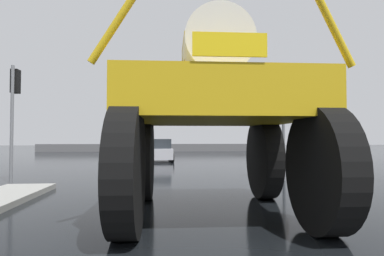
% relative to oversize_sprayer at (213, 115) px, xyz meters
% --- Properties ---
extents(ground_plane, '(120.00, 120.00, 0.00)m').
position_rel_oversize_sprayer_xyz_m(ground_plane, '(-0.97, 10.71, -2.05)').
color(ground_plane, black).
extents(oversize_sprayer, '(4.21, 5.39, 4.30)m').
position_rel_oversize_sprayer_xyz_m(oversize_sprayer, '(0.00, 0.00, 0.00)').
color(oversize_sprayer, black).
rests_on(oversize_sprayer, ground).
extents(sedan_ahead, '(2.03, 4.18, 1.52)m').
position_rel_oversize_sprayer_xyz_m(sedan_ahead, '(-1.30, 15.99, -1.33)').
color(sedan_ahead, '#B7B7BF').
rests_on(sedan_ahead, ground).
extents(traffic_signal_near_left, '(0.24, 0.54, 4.08)m').
position_rel_oversize_sprayer_xyz_m(traffic_signal_near_left, '(-6.22, 5.14, 0.93)').
color(traffic_signal_near_left, slate).
rests_on(traffic_signal_near_left, ground).
extents(traffic_signal_near_right, '(0.24, 0.54, 3.54)m').
position_rel_oversize_sprayer_xyz_m(traffic_signal_near_right, '(3.43, 5.15, 0.54)').
color(traffic_signal_near_right, slate).
rests_on(traffic_signal_near_right, ground).
extents(bare_tree_right, '(2.78, 2.78, 7.11)m').
position_rel_oversize_sprayer_xyz_m(bare_tree_right, '(8.10, 20.10, 3.78)').
color(bare_tree_right, '#473828').
rests_on(bare_tree_right, ground).
extents(roadside_barrier, '(29.85, 0.24, 0.90)m').
position_rel_oversize_sprayer_xyz_m(roadside_barrier, '(-0.97, 32.75, -1.60)').
color(roadside_barrier, '#59595B').
rests_on(roadside_barrier, ground).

